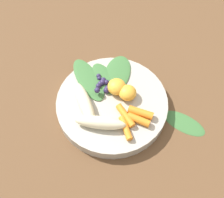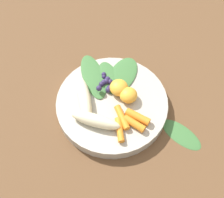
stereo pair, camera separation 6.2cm
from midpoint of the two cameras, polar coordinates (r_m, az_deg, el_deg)
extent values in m
plane|color=brown|center=(0.71, -2.51, -1.82)|extent=(2.40, 2.40, 0.00)
cylinder|color=#B2AD9E|center=(0.70, -2.55, -1.24)|extent=(0.26, 0.26, 0.03)
ellipsoid|color=beige|center=(0.64, -5.01, -4.71)|extent=(0.03, 0.11, 0.03)
ellipsoid|color=beige|center=(0.67, -7.84, -0.91)|extent=(0.11, 0.08, 0.03)
ellipsoid|color=#F4A833|center=(0.69, -1.69, 2.14)|extent=(0.04, 0.04, 0.03)
ellipsoid|color=#F4A833|center=(0.68, 0.37, 0.99)|extent=(0.04, 0.04, 0.03)
cylinder|color=orange|center=(0.64, -0.15, -5.76)|extent=(0.06, 0.04, 0.01)
cylinder|color=orange|center=(0.66, -0.13, -3.37)|extent=(0.05, 0.05, 0.01)
cylinder|color=orange|center=(0.65, 2.36, -4.17)|extent=(0.03, 0.05, 0.02)
cylinder|color=orange|center=(0.66, 2.78, -2.80)|extent=(0.03, 0.06, 0.02)
sphere|color=#2D234C|center=(0.72, -4.93, 3.74)|extent=(0.01, 0.01, 0.01)
sphere|color=#2D234C|center=(0.70, -4.75, 2.70)|extent=(0.01, 0.01, 0.01)
sphere|color=#2D234C|center=(0.70, -5.13, 2.28)|extent=(0.01, 0.01, 0.01)
sphere|color=#2D234C|center=(0.71, -4.30, 2.99)|extent=(0.01, 0.01, 0.01)
sphere|color=#2D234C|center=(0.71, -4.16, 3.41)|extent=(0.01, 0.01, 0.01)
sphere|color=#2D234C|center=(0.71, -3.57, 2.97)|extent=(0.01, 0.01, 0.01)
sphere|color=#2D234C|center=(0.72, -5.03, 4.20)|extent=(0.01, 0.01, 0.01)
sphere|color=#2D234C|center=(0.69, -3.63, 1.45)|extent=(0.01, 0.01, 0.01)
sphere|color=#2D234C|center=(0.70, -2.77, 2.05)|extent=(0.01, 0.01, 0.01)
sphere|color=#2D234C|center=(0.68, -5.42, 1.47)|extent=(0.01, 0.01, 0.01)
sphere|color=#2D234C|center=(0.70, -3.43, 1.82)|extent=(0.01, 0.01, 0.01)
cylinder|color=white|center=(0.71, -6.86, 2.51)|extent=(0.04, 0.04, 0.00)
ellipsoid|color=#3D7038|center=(0.73, -1.77, 4.71)|extent=(0.12, 0.07, 0.00)
ellipsoid|color=#3D7038|center=(0.72, -3.97, 3.75)|extent=(0.11, 0.09, 0.00)
ellipsoid|color=#3D7038|center=(0.72, -6.98, 3.55)|extent=(0.14, 0.12, 0.00)
ellipsoid|color=#3D7038|center=(0.70, 11.07, -4.66)|extent=(0.08, 0.11, 0.01)
camera|label=1|loc=(0.03, -92.64, -4.29)|focal=48.24mm
camera|label=2|loc=(0.03, 87.36, 4.29)|focal=48.24mm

